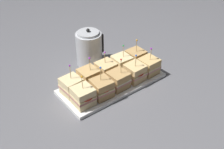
% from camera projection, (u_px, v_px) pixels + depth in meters
% --- Properties ---
extents(ground_plane, '(6.00, 6.00, 0.00)m').
position_uv_depth(ground_plane, '(112.00, 85.00, 1.49)').
color(ground_plane, slate).
extents(serving_platter, '(0.56, 0.25, 0.02)m').
position_uv_depth(serving_platter, '(112.00, 83.00, 1.48)').
color(serving_platter, white).
rests_on(serving_platter, ground_plane).
extents(sandwich_front_far_left, '(0.10, 0.10, 0.16)m').
position_uv_depth(sandwich_front_far_left, '(83.00, 96.00, 1.31)').
color(sandwich_front_far_left, beige).
rests_on(sandwich_front_far_left, serving_platter).
extents(sandwich_front_left, '(0.10, 0.10, 0.17)m').
position_uv_depth(sandwich_front_left, '(102.00, 88.00, 1.36)').
color(sandwich_front_left, tan).
rests_on(sandwich_front_left, serving_platter).
extents(sandwich_front_center, '(0.10, 0.10, 0.17)m').
position_uv_depth(sandwich_front_center, '(118.00, 80.00, 1.42)').
color(sandwich_front_center, tan).
rests_on(sandwich_front_center, serving_platter).
extents(sandwich_front_right, '(0.10, 0.10, 0.16)m').
position_uv_depth(sandwich_front_right, '(135.00, 72.00, 1.47)').
color(sandwich_front_right, '#DBB77A').
rests_on(sandwich_front_right, serving_platter).
extents(sandwich_front_far_right, '(0.10, 0.10, 0.16)m').
position_uv_depth(sandwich_front_far_right, '(149.00, 66.00, 1.52)').
color(sandwich_front_far_right, tan).
rests_on(sandwich_front_far_right, serving_platter).
extents(sandwich_back_far_left, '(0.10, 0.10, 0.17)m').
position_uv_depth(sandwich_back_far_left, '(72.00, 86.00, 1.38)').
color(sandwich_back_far_left, beige).
rests_on(sandwich_back_far_left, serving_platter).
extents(sandwich_back_left, '(0.10, 0.10, 0.17)m').
position_uv_depth(sandwich_back_left, '(89.00, 77.00, 1.43)').
color(sandwich_back_left, tan).
rests_on(sandwich_back_left, serving_platter).
extents(sandwich_back_center, '(0.10, 0.10, 0.16)m').
position_uv_depth(sandwich_back_center, '(106.00, 70.00, 1.48)').
color(sandwich_back_center, '#DBB77A').
rests_on(sandwich_back_center, serving_platter).
extents(sandwich_back_right, '(0.10, 0.10, 0.16)m').
position_uv_depth(sandwich_back_right, '(122.00, 63.00, 1.54)').
color(sandwich_back_right, beige).
rests_on(sandwich_back_right, serving_platter).
extents(sandwich_back_far_right, '(0.10, 0.10, 0.16)m').
position_uv_depth(sandwich_back_far_right, '(136.00, 58.00, 1.59)').
color(sandwich_back_far_right, tan).
rests_on(sandwich_back_far_right, serving_platter).
extents(kettle_steel, '(0.17, 0.15, 0.22)m').
position_uv_depth(kettle_steel, '(89.00, 48.00, 1.60)').
color(kettle_steel, '#B7BABF').
rests_on(kettle_steel, ground_plane).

